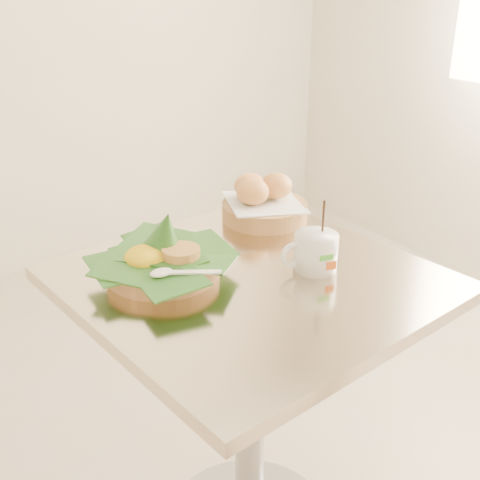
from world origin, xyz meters
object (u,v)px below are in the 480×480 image
cafe_table (250,363)px  bread_basket (263,202)px  rice_basket (162,257)px  coffee_mug (315,251)px

cafe_table → bread_basket: 0.42m
rice_basket → coffee_mug: coffee_mug is taller
rice_basket → coffee_mug: (0.28, -0.16, 0.00)m
cafe_table → coffee_mug: size_ratio=4.76×
cafe_table → coffee_mug: 0.30m
coffee_mug → cafe_table: bearing=159.5°
cafe_table → coffee_mug: bearing=-20.5°
bread_basket → cafe_table: bearing=-130.0°
bread_basket → coffee_mug: 0.31m
coffee_mug → rice_basket: bearing=150.2°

